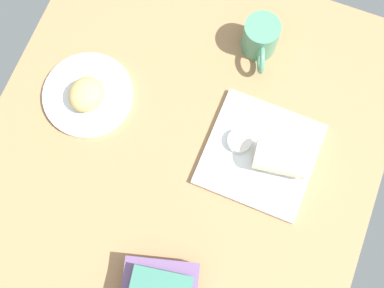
{
  "coord_description": "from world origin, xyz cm",
  "views": [
    {
      "loc": [
        24.9,
        14.09,
        121.23
      ],
      "look_at": [
        -6.45,
        2.12,
        7.0
      ],
      "focal_mm": 49.42,
      "sensor_mm": 36.0,
      "label": 1
    }
  ],
  "objects_px": {
    "sauce_cup": "(239,141)",
    "coffee_mug": "(261,38)",
    "round_plate": "(88,95)",
    "scone_pastry": "(86,94)",
    "square_plate": "(260,154)",
    "breakfast_wrap": "(280,158)"
  },
  "relations": [
    {
      "from": "sauce_cup",
      "to": "coffee_mug",
      "type": "relative_size",
      "value": 0.42
    },
    {
      "from": "round_plate",
      "to": "scone_pastry",
      "type": "xyz_separation_m",
      "value": [
        0.01,
        0.01,
        0.03
      ]
    },
    {
      "from": "round_plate",
      "to": "square_plate",
      "type": "distance_m",
      "value": 0.43
    },
    {
      "from": "round_plate",
      "to": "coffee_mug",
      "type": "distance_m",
      "value": 0.43
    },
    {
      "from": "round_plate",
      "to": "square_plate",
      "type": "xyz_separation_m",
      "value": [
        -0.01,
        0.43,
        0.0
      ]
    },
    {
      "from": "scone_pastry",
      "to": "coffee_mug",
      "type": "bearing_deg",
      "value": 129.88
    },
    {
      "from": "breakfast_wrap",
      "to": "coffee_mug",
      "type": "height_order",
      "value": "coffee_mug"
    },
    {
      "from": "scone_pastry",
      "to": "sauce_cup",
      "type": "height_order",
      "value": "scone_pastry"
    },
    {
      "from": "sauce_cup",
      "to": "coffee_mug",
      "type": "xyz_separation_m",
      "value": [
        -0.25,
        -0.04,
        0.02
      ]
    },
    {
      "from": "coffee_mug",
      "to": "sauce_cup",
      "type": "bearing_deg",
      "value": 8.51
    },
    {
      "from": "round_plate",
      "to": "coffee_mug",
      "type": "relative_size",
      "value": 1.62
    },
    {
      "from": "scone_pastry",
      "to": "breakfast_wrap",
      "type": "bearing_deg",
      "value": 91.37
    },
    {
      "from": "sauce_cup",
      "to": "breakfast_wrap",
      "type": "height_order",
      "value": "breakfast_wrap"
    },
    {
      "from": "square_plate",
      "to": "sauce_cup",
      "type": "bearing_deg",
      "value": -97.35
    },
    {
      "from": "round_plate",
      "to": "scone_pastry",
      "type": "distance_m",
      "value": 0.04
    },
    {
      "from": "coffee_mug",
      "to": "square_plate",
      "type": "bearing_deg",
      "value": 19.61
    },
    {
      "from": "scone_pastry",
      "to": "square_plate",
      "type": "height_order",
      "value": "scone_pastry"
    },
    {
      "from": "sauce_cup",
      "to": "round_plate",
      "type": "bearing_deg",
      "value": -87.89
    },
    {
      "from": "square_plate",
      "to": "coffee_mug",
      "type": "height_order",
      "value": "coffee_mug"
    },
    {
      "from": "square_plate",
      "to": "round_plate",
      "type": "bearing_deg",
      "value": -89.1
    },
    {
      "from": "round_plate",
      "to": "breakfast_wrap",
      "type": "distance_m",
      "value": 0.47
    },
    {
      "from": "square_plate",
      "to": "sauce_cup",
      "type": "height_order",
      "value": "sauce_cup"
    }
  ]
}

